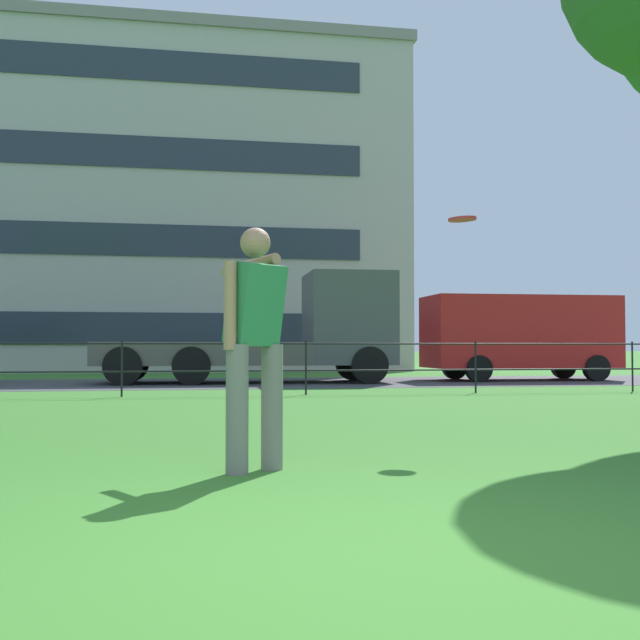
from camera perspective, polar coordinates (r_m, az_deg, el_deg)
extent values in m
plane|color=#387528|center=(3.55, 2.80, -16.47)|extent=(300.00, 300.00, 0.00)
cube|color=#424247|center=(19.86, -8.24, -4.47)|extent=(80.00, 6.05, 0.01)
cylinder|color=black|center=(14.72, -13.94, -3.40)|extent=(0.04, 0.04, 1.00)
cylinder|color=black|center=(14.90, -1.01, -3.44)|extent=(0.04, 0.04, 1.00)
cylinder|color=black|center=(15.79, 11.02, -3.31)|extent=(0.04, 0.04, 1.00)
cylinder|color=black|center=(17.29, 21.37, -3.09)|extent=(0.04, 0.04, 1.00)
cylinder|color=black|center=(14.71, -7.44, -3.63)|extent=(30.00, 0.03, 0.03)
cylinder|color=black|center=(14.71, -7.43, -1.69)|extent=(30.00, 0.03, 0.03)
cylinder|color=slate|center=(5.67, -5.92, -6.34)|extent=(0.16, 0.16, 0.91)
cylinder|color=slate|center=(5.87, -3.44, -6.19)|extent=(0.16, 0.16, 0.91)
cube|color=#2D7F4C|center=(5.76, -4.64, 1.16)|extent=(0.47, 0.46, 0.61)
sphere|color=#A87A5B|center=(5.80, -4.63, 5.50)|extent=(0.22, 0.22, 0.22)
cylinder|color=#A87A5B|center=(6.15, -5.00, 3.86)|extent=(0.42, 0.57, 0.15)
cylinder|color=#A87A5B|center=(5.62, -6.42, 1.04)|extent=(0.09, 0.09, 0.62)
cylinder|color=red|center=(7.83, 10.11, 7.09)|extent=(0.29, 0.29, 0.04)
cube|color=#4C4C51|center=(20.27, 2.03, 0.08)|extent=(2.18, 2.38, 2.30)
cube|color=#283342|center=(20.46, 4.49, 1.03)|extent=(0.19, 1.84, 0.87)
cube|color=#56514C|center=(19.92, -8.36, -2.37)|extent=(5.28, 2.49, 0.56)
cylinder|color=black|center=(21.36, 2.35, -3.11)|extent=(0.91, 0.33, 0.90)
cylinder|color=black|center=(19.28, 3.53, -3.24)|extent=(0.91, 0.33, 0.90)
cylinder|color=black|center=(20.99, -9.07, -3.11)|extent=(0.91, 0.33, 0.90)
cylinder|color=black|center=(18.87, -9.15, -3.24)|extent=(0.91, 0.33, 0.90)
cylinder|color=black|center=(21.06, -13.33, -3.08)|extent=(0.91, 0.33, 0.90)
cylinder|color=black|center=(18.95, -13.88, -3.21)|extent=(0.91, 0.33, 0.90)
cube|color=red|center=(22.07, 14.03, -0.84)|extent=(5.04, 2.07, 1.90)
cube|color=#283342|center=(22.94, 18.61, 0.00)|extent=(0.16, 1.67, 0.76)
cylinder|color=black|center=(23.62, 16.95, -3.18)|extent=(0.69, 0.26, 0.68)
cylinder|color=black|center=(21.97, 19.09, -3.26)|extent=(0.69, 0.26, 0.68)
cylinder|color=black|center=(22.40, 9.57, -3.31)|extent=(0.69, 0.26, 0.68)
cylinder|color=black|center=(20.65, 11.24, -3.42)|extent=(0.69, 0.26, 0.68)
cube|color=#B7B2AD|center=(35.81, -17.07, 6.50)|extent=(25.57, 14.37, 12.18)
cube|color=gray|center=(37.25, -16.97, 16.12)|extent=(25.81, 14.61, 0.40)
cube|color=#283342|center=(28.28, -18.83, -0.55)|extent=(21.48, 0.06, 1.10)
cube|color=#283342|center=(28.51, -18.76, 5.58)|extent=(21.48, 0.06, 1.10)
cube|color=#283342|center=(29.06, -18.69, 11.55)|extent=(21.48, 0.06, 1.10)
cube|color=#283342|center=(29.91, -18.63, 17.23)|extent=(21.48, 0.06, 1.10)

